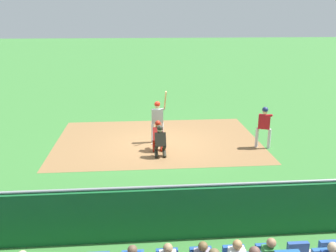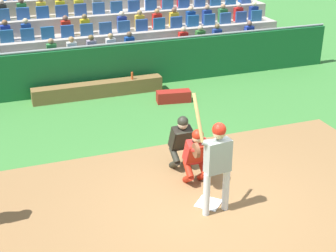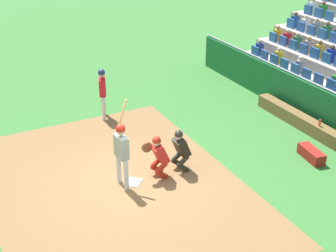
{
  "view_description": "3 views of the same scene",
  "coord_description": "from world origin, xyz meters",
  "px_view_note": "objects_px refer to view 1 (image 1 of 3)",
  "views": [
    {
      "loc": [
        -0.83,
        -14.93,
        5.36
      ],
      "look_at": [
        0.33,
        -1.12,
        1.16
      ],
      "focal_mm": 38.94,
      "sensor_mm": 36.0,
      "label": 1
    },
    {
      "loc": [
        3.53,
        7.4,
        5.41
      ],
      "look_at": [
        0.54,
        -0.83,
        1.4
      ],
      "focal_mm": 53.11,
      "sensor_mm": 36.0,
      "label": 2
    },
    {
      "loc": [
        -10.37,
        4.24,
        7.21
      ],
      "look_at": [
        0.17,
        -1.18,
        1.39
      ],
      "focal_mm": 51.38,
      "sensor_mm": 36.0,
      "label": 3
    }
  ],
  "objects_px": {
    "home_plate_umpire": "(160,140)",
    "on_deck_batter": "(264,123)",
    "batter_at_plate": "(158,117)",
    "dugout_bench": "(199,217)",
    "water_bottle_on_bench": "(160,206)",
    "equipment_duffel_bag": "(127,200)",
    "catcher_crouching": "(158,134)",
    "home_plate_marker": "(158,144)"
  },
  "relations": [
    {
      "from": "batter_at_plate",
      "to": "home_plate_umpire",
      "type": "relative_size",
      "value": 1.81
    },
    {
      "from": "catcher_crouching",
      "to": "on_deck_batter",
      "type": "height_order",
      "value": "on_deck_batter"
    },
    {
      "from": "home_plate_umpire",
      "to": "dugout_bench",
      "type": "relative_size",
      "value": 0.33
    },
    {
      "from": "batter_at_plate",
      "to": "catcher_crouching",
      "type": "xyz_separation_m",
      "value": [
        -0.04,
        -1.05,
        -0.44
      ]
    },
    {
      "from": "catcher_crouching",
      "to": "equipment_duffel_bag",
      "type": "relative_size",
      "value": 1.31
    },
    {
      "from": "batter_at_plate",
      "to": "dugout_bench",
      "type": "relative_size",
      "value": 0.6
    },
    {
      "from": "on_deck_batter",
      "to": "equipment_duffel_bag",
      "type": "bearing_deg",
      "value": -141.65
    },
    {
      "from": "home_plate_umpire",
      "to": "equipment_duffel_bag",
      "type": "height_order",
      "value": "home_plate_umpire"
    },
    {
      "from": "home_plate_marker",
      "to": "batter_at_plate",
      "type": "relative_size",
      "value": 0.19
    },
    {
      "from": "catcher_crouching",
      "to": "equipment_duffel_bag",
      "type": "bearing_deg",
      "value": -105.01
    },
    {
      "from": "home_plate_marker",
      "to": "dugout_bench",
      "type": "bearing_deg",
      "value": -83.65
    },
    {
      "from": "catcher_crouching",
      "to": "home_plate_umpire",
      "type": "distance_m",
      "value": 0.71
    },
    {
      "from": "home_plate_marker",
      "to": "home_plate_umpire",
      "type": "relative_size",
      "value": 0.34
    },
    {
      "from": "equipment_duffel_bag",
      "to": "water_bottle_on_bench",
      "type": "bearing_deg",
      "value": -41.74
    },
    {
      "from": "catcher_crouching",
      "to": "dugout_bench",
      "type": "bearing_deg",
      "value": -82.39
    },
    {
      "from": "water_bottle_on_bench",
      "to": "equipment_duffel_bag",
      "type": "bearing_deg",
      "value": 129.42
    },
    {
      "from": "on_deck_batter",
      "to": "dugout_bench",
      "type": "bearing_deg",
      "value": -123.04
    },
    {
      "from": "equipment_duffel_bag",
      "to": "on_deck_batter",
      "type": "distance_m",
      "value": 7.23
    },
    {
      "from": "batter_at_plate",
      "to": "dugout_bench",
      "type": "bearing_deg",
      "value": -83.92
    },
    {
      "from": "dugout_bench",
      "to": "equipment_duffel_bag",
      "type": "height_order",
      "value": "dugout_bench"
    },
    {
      "from": "equipment_duffel_bag",
      "to": "on_deck_batter",
      "type": "bearing_deg",
      "value": 47.18
    },
    {
      "from": "home_plate_marker",
      "to": "water_bottle_on_bench",
      "type": "height_order",
      "value": "water_bottle_on_bench"
    },
    {
      "from": "dugout_bench",
      "to": "water_bottle_on_bench",
      "type": "bearing_deg",
      "value": 176.49
    },
    {
      "from": "home_plate_marker",
      "to": "on_deck_batter",
      "type": "height_order",
      "value": "on_deck_batter"
    },
    {
      "from": "dugout_bench",
      "to": "batter_at_plate",
      "type": "bearing_deg",
      "value": 96.08
    },
    {
      "from": "dugout_bench",
      "to": "equipment_duffel_bag",
      "type": "distance_m",
      "value": 2.29
    },
    {
      "from": "batter_at_plate",
      "to": "home_plate_umpire",
      "type": "height_order",
      "value": "batter_at_plate"
    },
    {
      "from": "home_plate_marker",
      "to": "dugout_bench",
      "type": "xyz_separation_m",
      "value": [
        0.72,
        -6.44,
        0.2
      ]
    },
    {
      "from": "home_plate_marker",
      "to": "catcher_crouching",
      "type": "bearing_deg",
      "value": -93.07
    },
    {
      "from": "water_bottle_on_bench",
      "to": "on_deck_batter",
      "type": "distance_m",
      "value": 7.31
    },
    {
      "from": "home_plate_marker",
      "to": "home_plate_umpire",
      "type": "xyz_separation_m",
      "value": [
        -0.01,
        -1.48,
        0.69
      ]
    },
    {
      "from": "water_bottle_on_bench",
      "to": "home_plate_marker",
      "type": "bearing_deg",
      "value": 87.1
    },
    {
      "from": "catcher_crouching",
      "to": "water_bottle_on_bench",
      "type": "xyz_separation_m",
      "value": [
        -0.28,
        -5.6,
        -0.17
      ]
    },
    {
      "from": "home_plate_marker",
      "to": "batter_at_plate",
      "type": "height_order",
      "value": "batter_at_plate"
    },
    {
      "from": "home_plate_umpire",
      "to": "on_deck_batter",
      "type": "xyz_separation_m",
      "value": [
        4.38,
        0.68,
        0.38
      ]
    },
    {
      "from": "equipment_duffel_bag",
      "to": "dugout_bench",
      "type": "bearing_deg",
      "value": -22.3
    },
    {
      "from": "home_plate_umpire",
      "to": "water_bottle_on_bench",
      "type": "xyz_separation_m",
      "value": [
        -0.32,
        -4.89,
        -0.15
      ]
    },
    {
      "from": "batter_at_plate",
      "to": "on_deck_batter",
      "type": "height_order",
      "value": "batter_at_plate"
    },
    {
      "from": "dugout_bench",
      "to": "on_deck_batter",
      "type": "distance_m",
      "value": 6.77
    },
    {
      "from": "batter_at_plate",
      "to": "on_deck_batter",
      "type": "xyz_separation_m",
      "value": [
        4.38,
        -1.09,
        -0.07
      ]
    },
    {
      "from": "equipment_duffel_bag",
      "to": "on_deck_batter",
      "type": "relative_size",
      "value": 0.55
    },
    {
      "from": "home_plate_marker",
      "to": "water_bottle_on_bench",
      "type": "bearing_deg",
      "value": -92.9
    }
  ]
}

